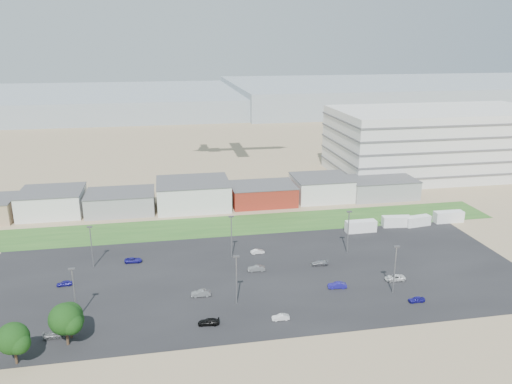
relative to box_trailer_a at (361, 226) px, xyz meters
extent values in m
plane|color=#95825F|center=(-37.37, -40.79, -1.57)|extent=(700.00, 700.00, 0.00)
cube|color=black|center=(-32.37, -20.79, -1.56)|extent=(120.00, 50.00, 0.01)
cube|color=#285821|center=(-37.37, 11.21, -1.56)|extent=(160.00, 16.00, 0.02)
cube|color=silver|center=(52.63, 54.21, 10.93)|extent=(80.00, 40.00, 25.00)
imported|color=silver|center=(-3.61, -28.59, -0.96)|extent=(4.57, 2.46, 1.22)
imported|color=navy|center=(-17.14, -29.65, -0.92)|extent=(4.09, 1.88, 1.30)
imported|color=navy|center=(-3.52, -38.11, -1.01)|extent=(3.33, 1.38, 1.13)
imported|color=black|center=(-45.12, -38.78, -0.99)|extent=(4.15, 2.09, 1.16)
imported|color=#595B5E|center=(-45.64, -27.83, -0.91)|extent=(4.08, 1.62, 1.32)
imported|color=navy|center=(-73.87, -17.97, -1.01)|extent=(3.33, 1.49, 1.11)
imported|color=#595B5E|center=(-32.38, -18.55, -0.92)|extent=(4.03, 1.75, 1.29)
imported|color=navy|center=(-60.02, -8.71, -1.01)|extent=(4.15, 2.09, 1.13)
imported|color=#595B5E|center=(-72.22, -37.98, -1.02)|extent=(3.88, 1.72, 1.11)
imported|color=silver|center=(-30.33, -9.16, -1.02)|extent=(3.45, 1.55, 1.10)
imported|color=#A5A5AA|center=(-17.52, -18.23, -0.98)|extent=(4.14, 1.90, 1.17)
imported|color=silver|center=(-31.74, -39.60, -1.03)|extent=(3.32, 1.25, 1.08)
camera|label=1|loc=(-51.33, -119.52, 48.61)|focal=35.00mm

